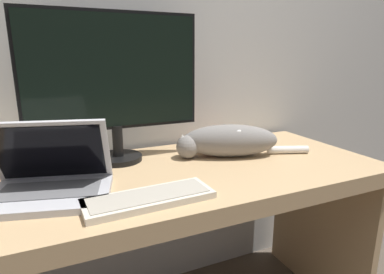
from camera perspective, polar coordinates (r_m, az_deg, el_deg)
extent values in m
cube|color=silver|center=(1.43, -14.18, 20.77)|extent=(6.40, 0.06, 2.60)
cube|color=tan|center=(1.13, -8.69, -8.16)|extent=(1.78, 0.65, 0.06)
cube|color=tan|center=(1.71, 21.56, -14.47)|extent=(0.04, 0.60, 0.67)
cylinder|color=black|center=(1.29, -12.90, -3.67)|extent=(0.18, 0.18, 0.02)
cylinder|color=black|center=(1.27, -13.08, -0.66)|extent=(0.04, 0.04, 0.12)
cube|color=black|center=(1.24, -13.82, 11.24)|extent=(0.65, 0.02, 0.43)
cube|color=black|center=(1.22, -13.73, 11.23)|extent=(0.63, 0.01, 0.40)
cube|color=#B7B7BC|center=(1.02, -24.04, -9.48)|extent=(0.39, 0.32, 0.02)
cube|color=slate|center=(1.03, -23.92, -8.58)|extent=(0.30, 0.20, 0.00)
cube|color=#B7B7BC|center=(1.04, -23.88, -2.41)|extent=(0.36, 0.21, 0.21)
cube|color=black|center=(1.03, -23.93, -2.62)|extent=(0.32, 0.18, 0.18)
cube|color=beige|center=(0.92, -7.64, -10.79)|extent=(0.37, 0.14, 0.02)
cube|color=#ABA393|center=(0.92, -7.66, -10.16)|extent=(0.34, 0.12, 0.00)
ellipsoid|color=gray|center=(1.30, 6.73, -0.63)|extent=(0.41, 0.27, 0.13)
ellipsoid|color=white|center=(1.30, 7.62, 0.92)|extent=(0.20, 0.16, 0.05)
sphere|color=gray|center=(1.28, -0.76, -1.76)|extent=(0.09, 0.09, 0.09)
cone|color=white|center=(1.27, -1.71, -0.11)|extent=(0.04, 0.04, 0.03)
cone|color=white|center=(1.27, 0.18, -0.09)|extent=(0.04, 0.04, 0.03)
cylinder|color=white|center=(1.40, 16.65, -2.18)|extent=(0.17, 0.09, 0.03)
cube|color=red|center=(1.43, 3.36, -0.66)|extent=(0.06, 0.06, 0.06)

